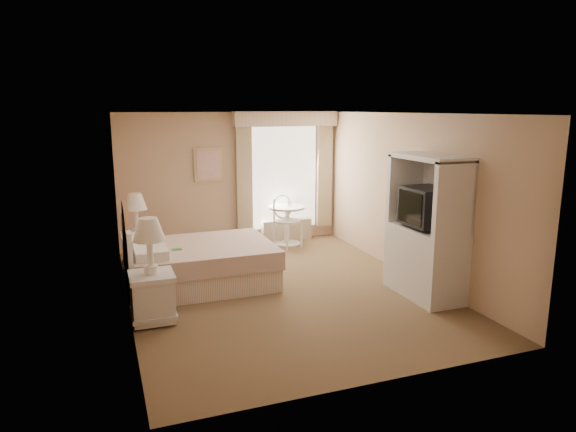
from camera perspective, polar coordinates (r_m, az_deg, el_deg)
name	(u,v)px	position (r m, az deg, el deg)	size (l,w,h in m)	color
room	(280,205)	(7.17, -0.88, 1.29)	(4.21, 5.51, 2.51)	brown
window	(286,173)	(9.97, -0.26, 4.83)	(2.05, 0.22, 2.51)	white
framed_art	(208,165)	(9.60, -8.87, 5.67)	(0.52, 0.04, 0.62)	tan
bed	(194,263)	(7.70, -10.36, -5.13)	(2.10, 1.60, 1.42)	tan
nightstand_near	(152,284)	(6.48, -14.89, -7.31)	(0.53, 0.53, 1.28)	silver
nightstand_far	(138,241)	(8.65, -16.37, -2.69)	(0.51, 0.51, 1.23)	silver
round_table	(287,219)	(9.80, -0.15, -0.33)	(0.70, 0.70, 0.74)	white
cafe_chair	(286,217)	(9.62, -0.27, -0.09)	(0.62, 0.62, 0.98)	white
armoire	(426,239)	(7.30, 15.13, -2.44)	(0.59, 1.18, 1.96)	silver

